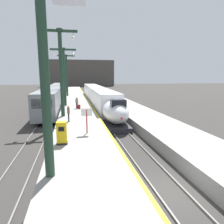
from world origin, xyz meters
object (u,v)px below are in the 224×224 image
Objects in this scene: passenger_near_edge at (77,102)px; station_column_distant at (67,71)px; station_column_near at (44,49)px; rolling_suitcase at (79,107)px; highspeed_train_main at (98,97)px; station_column_far at (64,71)px; ticket_machine_yellow at (62,134)px; passenger_mid_platform at (68,112)px; regional_train_adjacent at (55,94)px; station_column_mid at (61,65)px; departure_info_board at (87,116)px.

station_column_distant is at bearing 95.21° from passenger_near_edge.
rolling_suitcase is (2.01, 19.95, -5.67)m from station_column_near.
station_column_far reaches higher than highspeed_train_main.
station_column_far is at bearing 91.05° from ticket_machine_yellow.
station_column_far is 6.75m from rolling_suitcase.
station_column_distant reaches higher than station_column_far.
station_column_near is 12.83m from passenger_mid_platform.
regional_train_adjacent is at bearing -105.35° from station_column_distant.
station_column_distant is (-0.05, 39.94, -0.24)m from station_column_near.
regional_train_adjacent is 20.33m from passenger_mid_platform.
rolling_suitcase is at bearing -116.52° from highspeed_train_main.
station_column_distant is at bearing 90.08° from station_column_near.
highspeed_train_main is at bearing 63.48° from rolling_suitcase.
rolling_suitcase is at bearing 67.45° from station_column_mid.
regional_train_adjacent is at bearing 152.06° from highspeed_train_main.
station_column_mid is (-5.90, -12.66, 5.07)m from highspeed_train_main.
regional_train_adjacent is 17.26× the size of departure_info_board.
station_column_far is (-0.05, 23.80, -0.53)m from station_column_near.
station_column_near is at bearing -94.81° from passenger_near_edge.
station_column_far is at bearing -90.00° from station_column_distant.
station_column_near is 23.81m from station_column_far.
station_column_distant is at bearing 95.91° from rolling_suitcase.
departure_info_board is at bearing 72.36° from station_column_near.
passenger_near_edge is 8.73m from passenger_mid_platform.
passenger_near_edge and passenger_mid_platform have the same top height.
station_column_mid reaches higher than regional_train_adjacent.
ticket_machine_yellow is at bearing -103.58° from highspeed_train_main.
station_column_mid is at bearing -112.55° from rolling_suitcase.
station_column_near is 4.63× the size of departure_info_board.
station_column_distant is at bearing 90.00° from station_column_mid.
station_column_mid is at bearing -90.00° from station_column_distant.
station_column_distant reaches higher than rolling_suitcase.
station_column_near is 5.81× the size of passenger_mid_platform.
highspeed_train_main is 9.17m from regional_train_adjacent.
regional_train_adjacent reaches higher than passenger_mid_platform.
station_column_distant reaches higher than passenger_near_edge.
highspeed_train_main is 14.86m from station_column_mid.
passenger_near_edge is at bearing 72.10° from station_column_mid.
rolling_suitcase is (2.07, 4.98, -5.65)m from station_column_mid.
station_column_far is 12.82m from passenger_mid_platform.
passenger_near_edge is at bearing 84.85° from ticket_machine_yellow.
station_column_mid is at bearing -82.61° from regional_train_adjacent.
passenger_near_edge is (-4.12, -7.16, 0.11)m from highspeed_train_main.
regional_train_adjacent reaches higher than rolling_suitcase.
regional_train_adjacent is 25.29m from departure_info_board.
highspeed_train_main is 17.67× the size of departure_info_board.
regional_train_adjacent is 21.66× the size of passenger_near_edge.
station_column_near is at bearing -85.96° from regional_train_adjacent.
station_column_mid reaches higher than ticket_machine_yellow.
highspeed_train_main is 38.14× the size of rolling_suitcase.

